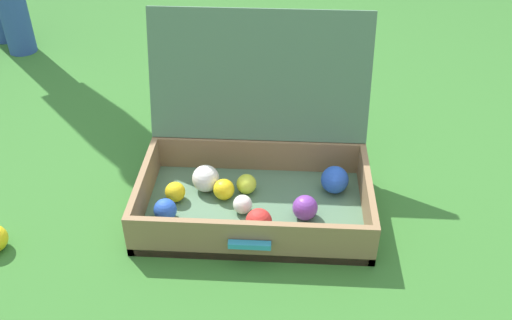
% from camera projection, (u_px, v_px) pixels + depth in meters
% --- Properties ---
extents(ground_plane, '(16.00, 16.00, 0.00)m').
position_uv_depth(ground_plane, '(283.00, 197.00, 1.71)').
color(ground_plane, '#336B28').
extents(open_suitcase, '(0.65, 0.53, 0.51)m').
position_uv_depth(open_suitcase, '(257.00, 168.00, 1.64)').
color(open_suitcase, '#4C7051').
rests_on(open_suitcase, ground).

